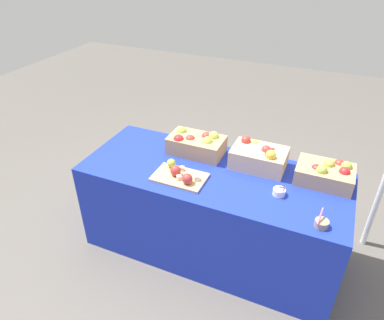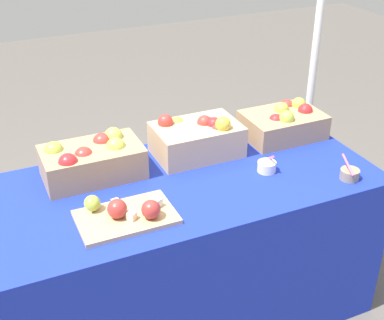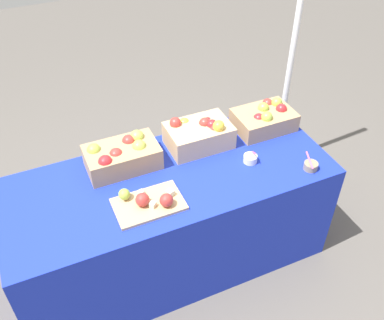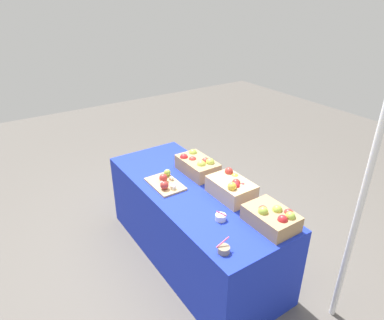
# 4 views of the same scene
# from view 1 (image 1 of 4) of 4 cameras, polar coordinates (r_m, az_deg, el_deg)

# --- Properties ---
(ground_plane) EXTENTS (10.00, 10.00, 0.00)m
(ground_plane) POSITION_cam_1_polar(r_m,az_deg,el_deg) (3.01, 2.96, -13.58)
(ground_plane) COLOR #56514C
(table) EXTENTS (1.90, 0.76, 0.74)m
(table) POSITION_cam_1_polar(r_m,az_deg,el_deg) (2.76, 3.18, -8.24)
(table) COLOR #192DB7
(table) RESTS_ON ground_plane
(apple_crate_left) EXTENTS (0.37, 0.26, 0.16)m
(apple_crate_left) POSITION_cam_1_polar(r_m,az_deg,el_deg) (2.55, 20.71, -2.04)
(apple_crate_left) COLOR tan
(apple_crate_left) RESTS_ON table
(apple_crate_middle) EXTENTS (0.39, 0.26, 0.20)m
(apple_crate_middle) POSITION_cam_1_polar(r_m,az_deg,el_deg) (2.59, 10.78, 0.48)
(apple_crate_middle) COLOR tan
(apple_crate_middle) RESTS_ON table
(apple_crate_right) EXTENTS (0.42, 0.24, 0.18)m
(apple_crate_right) POSITION_cam_1_polar(r_m,az_deg,el_deg) (2.71, 0.71, 2.61)
(apple_crate_right) COLOR tan
(apple_crate_right) RESTS_ON table
(cutting_board_front) EXTENTS (0.37, 0.23, 0.09)m
(cutting_board_front) POSITION_cam_1_polar(r_m,az_deg,el_deg) (2.45, -2.03, -2.41)
(cutting_board_front) COLOR tan
(cutting_board_front) RESTS_ON table
(sample_bowl_near) EXTENTS (0.08, 0.09, 0.10)m
(sample_bowl_near) POSITION_cam_1_polar(r_m,az_deg,el_deg) (2.37, 13.84, -4.98)
(sample_bowl_near) COLOR silver
(sample_bowl_near) RESTS_ON table
(sample_bowl_mid) EXTENTS (0.08, 0.10, 0.10)m
(sample_bowl_mid) POSITION_cam_1_polar(r_m,az_deg,el_deg) (2.20, 20.10, -9.53)
(sample_bowl_mid) COLOR gray
(sample_bowl_mid) RESTS_ON table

